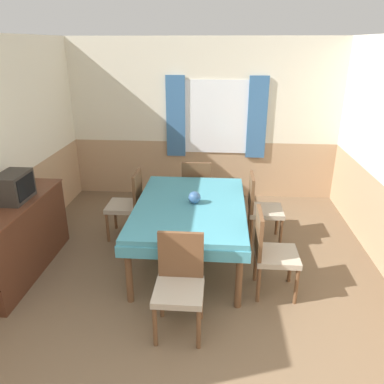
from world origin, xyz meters
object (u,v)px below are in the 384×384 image
Objects in this scene: chair_right_near at (270,250)px; tv at (14,187)px; dining_table at (190,212)px; chair_head_window at (197,188)px; chair_head_near at (179,281)px; chair_right_far at (261,206)px; sideboard at (19,238)px; chair_left_far at (129,202)px; vase at (195,198)px.

tv is (-2.80, 0.24, 0.52)m from chair_right_near.
dining_table is 1.18m from chair_head_window.
chair_right_near reaches higher than dining_table.
chair_head_near is 1.00× the size of chair_right_far.
sideboard is (-1.92, -0.40, -0.21)m from dining_table.
chair_right_near is 2.09m from chair_left_far.
chair_head_near and chair_left_far have the same top height.
chair_head_near and chair_right_near have the same top height.
chair_head_near is at bearing -21.90° from sideboard.
tv is 2.99× the size of vase.
chair_head_near reaches higher than vase.
dining_table is 2.03× the size of chair_right_near.
sideboard is 3.72× the size of tv.
chair_head_window is 1.00× the size of chair_left_far.
chair_left_far is 0.57× the size of sideboard.
sideboard is at bearing -89.75° from tv.
chair_left_far is 2.14× the size of tv.
tv reaches higher than sideboard.
sideboard is at bearing -21.90° from chair_head_near.
vase is (-0.83, -0.54, 0.32)m from chair_right_far.
chair_head_window is at bearing -124.90° from chair_right_far.
dining_table is 2.03× the size of chair_right_far.
chair_right_far reaches higher than dining_table.
sideboard is 2.05m from vase.
chair_head_near is 1.24m from vase.
chair_right_far is at bearing 18.95° from sideboard.
chair_head_window is 1.20m from vase.
chair_head_near is at bearing -90.00° from chair_head_window.
tv reaches higher than chair_left_far.
chair_head_window is 1.00× the size of chair_right_near.
chair_left_far is (-0.88, -0.61, 0.00)m from chair_head_window.
chair_head_window is 0.57× the size of sideboard.
tv is at bearing -170.67° from dining_table.
chair_right_far is 2.98m from tv.
chair_head_near reaches higher than sideboard.
chair_head_near is 2.14× the size of tv.
vase is (1.97, 0.42, 0.38)m from sideboard.
vase is (0.93, -0.54, 0.32)m from chair_left_far.
chair_head_near is at bearing -90.00° from dining_table.
chair_right_near reaches higher than sideboard.
chair_head_window is 2.49m from tv.
dining_table is at bearing -122.45° from chair_left_far.
chair_right_far is at bearing -180.00° from chair_right_near.
chair_head_window is at bearing 37.79° from tv.
chair_head_window reaches higher than vase.
vase is at bearing -87.62° from chair_head_window.
chair_right_near is 2.14× the size of tv.
chair_right_far is (0.88, -0.61, 0.00)m from chair_head_window.
vase is at bearing -124.97° from chair_right_near.
chair_right_far is at bearing -116.92° from chair_head_near.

